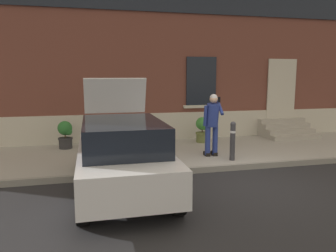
# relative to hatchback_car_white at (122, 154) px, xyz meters

# --- Properties ---
(ground_plane) EXTENTS (80.00, 80.00, 0.00)m
(ground_plane) POSITION_rel_hatchback_car_white_xyz_m (2.69, -0.07, -0.80)
(ground_plane) COLOR #232326
(sidewalk) EXTENTS (24.00, 3.60, 0.15)m
(sidewalk) POSITION_rel_hatchback_car_white_xyz_m (2.69, 2.73, -0.72)
(sidewalk) COLOR #99968E
(sidewalk) RESTS_ON ground
(curb_edge) EXTENTS (24.00, 0.12, 0.15)m
(curb_edge) POSITION_rel_hatchback_car_white_xyz_m (2.69, 0.87, -0.72)
(curb_edge) COLOR gray
(curb_edge) RESTS_ON ground
(building_facade) EXTENTS (24.00, 1.52, 7.50)m
(building_facade) POSITION_rel_hatchback_car_white_xyz_m (2.70, 5.22, 2.93)
(building_facade) COLOR brown
(building_facade) RESTS_ON ground
(entrance_stoop) EXTENTS (1.86, 1.28, 0.64)m
(entrance_stoop) POSITION_rel_hatchback_car_white_xyz_m (6.46, 4.05, -0.41)
(entrance_stoop) COLOR #9E998E
(entrance_stoop) RESTS_ON sidewalk
(hatchback_car_white) EXTENTS (1.81, 4.07, 2.34)m
(hatchback_car_white) POSITION_rel_hatchback_car_white_xyz_m (0.00, 0.00, 0.00)
(hatchback_car_white) COLOR white
(hatchback_car_white) RESTS_ON ground
(bollard_near_person) EXTENTS (0.15, 0.15, 1.04)m
(bollard_near_person) POSITION_rel_hatchback_car_white_xyz_m (3.04, 1.28, -0.09)
(bollard_near_person) COLOR #333338
(bollard_near_person) RESTS_ON sidewalk
(person_on_phone) EXTENTS (0.51, 0.49, 1.75)m
(person_on_phone) POSITION_rel_hatchback_car_white_xyz_m (2.66, 1.82, 0.35)
(person_on_phone) COLOR navy
(person_on_phone) RESTS_ON sidewalk
(planter_charcoal) EXTENTS (0.44, 0.44, 0.86)m
(planter_charcoal) POSITION_rel_hatchback_car_white_xyz_m (-1.39, 3.81, -0.19)
(planter_charcoal) COLOR #2D2D30
(planter_charcoal) RESTS_ON sidewalk
(planter_cream) EXTENTS (0.44, 0.44, 0.86)m
(planter_cream) POSITION_rel_hatchback_car_white_xyz_m (0.84, 4.01, -0.19)
(planter_cream) COLOR beige
(planter_cream) RESTS_ON sidewalk
(planter_olive) EXTENTS (0.44, 0.44, 0.86)m
(planter_olive) POSITION_rel_hatchback_car_white_xyz_m (3.07, 3.74, -0.19)
(planter_olive) COLOR #606B38
(planter_olive) RESTS_ON sidewalk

